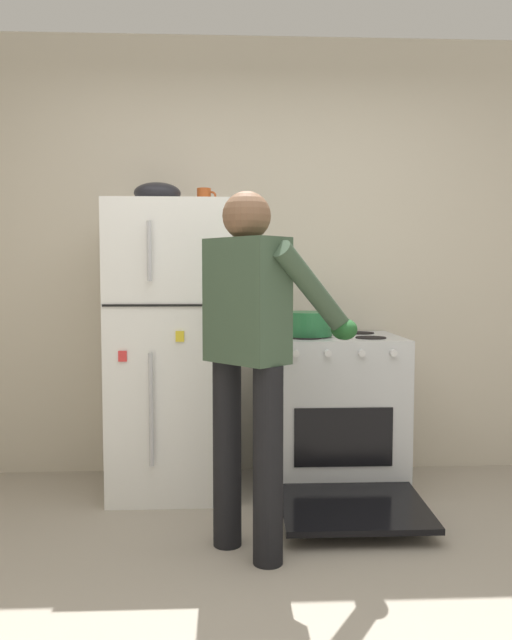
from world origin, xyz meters
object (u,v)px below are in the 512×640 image
object	(u,v)px
refrigerator	(173,348)
red_pot	(308,324)
stove_range	(334,413)
person_cook	(253,339)
mixing_bowl	(157,193)
coffee_mug	(204,197)

from	to	relation	value
refrigerator	red_pot	distance (m)	0.79
stove_range	person_cook	size ratio (longest dim) A/B	0.76
red_pot	mixing_bowl	distance (m)	1.13
stove_range	coffee_mug	size ratio (longest dim) A/B	10.79
stove_range	person_cook	distance (m)	1.11
refrigerator	coffee_mug	size ratio (longest dim) A/B	14.67
person_cook	mixing_bowl	bearing A→B (deg)	120.56
refrigerator	red_pot	world-z (taller)	refrigerator
stove_range	person_cook	world-z (taller)	person_cook
red_pot	coffee_mug	xyz separation A→B (m)	(-0.59, 0.10, 0.73)
coffee_mug	refrigerator	bearing A→B (deg)	-164.60
coffee_mug	mixing_bowl	bearing A→B (deg)	-169.22
red_pot	coffee_mug	size ratio (longest dim) A/B	3.37
red_pot	coffee_mug	distance (m)	0.94
coffee_mug	stove_range	bearing A→B (deg)	-5.16
stove_range	person_cook	xyz separation A→B (m)	(-0.51, -0.84, 0.52)
stove_range	coffee_mug	bearing A→B (deg)	174.84
mixing_bowl	stove_range	bearing A→B (deg)	-1.00
stove_range	red_pot	bearing A→B (deg)	-168.61
refrigerator	coffee_mug	bearing A→B (deg)	15.40
red_pot	mixing_bowl	bearing A→B (deg)	176.64
stove_range	red_pot	world-z (taller)	red_pot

